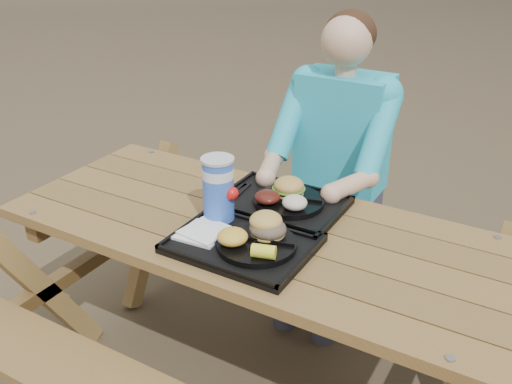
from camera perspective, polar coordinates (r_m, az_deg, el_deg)
The scene contains 18 objects.
ground at distance 2.47m, azimuth -0.00°, elevation -18.62°, with size 60.00×60.00×0.00m, color #999999.
picnic_table at distance 2.22m, azimuth -0.00°, elevation -11.77°, with size 1.80×1.49×0.75m, color #999999, non-canonical shape.
tray_near at distance 1.88m, azimuth -1.31°, elevation -5.25°, with size 0.45×0.35×0.02m, color black.
tray_far at distance 2.12m, azimuth 2.44°, elevation -1.35°, with size 0.45×0.35×0.02m, color black.
plate_near at distance 1.84m, azimuth 0.07°, elevation -5.25°, with size 0.26×0.26×0.02m, color black.
plate_far at distance 2.10m, azimuth 3.30°, elevation -0.95°, with size 0.26×0.26×0.02m, color black.
napkin_stack at distance 1.92m, azimuth -5.44°, elevation -4.00°, with size 0.15×0.15×0.02m, color white.
soda_cup at distance 1.97m, azimuth -3.79°, elevation 0.20°, with size 0.11×0.11×0.22m, color blue.
condiment_bbq at distance 1.96m, azimuth 0.38°, elevation -2.89°, with size 0.06×0.06×0.03m, color black.
condiment_mustard at distance 1.93m, azimuth 1.88°, elevation -3.43°, with size 0.05×0.05×0.03m, color yellow.
sandwich at distance 1.84m, azimuth 1.20°, elevation -2.74°, with size 0.11×0.11×0.12m, color gold, non-canonical shape.
mac_cheese at distance 1.81m, azimuth -2.37°, elevation -4.49°, with size 0.10×0.10×0.05m, color gold.
corn_cob at distance 1.74m, azimuth 0.77°, elevation -5.96°, with size 0.07×0.07×0.04m, color yellow, non-canonical shape.
cutlery_far at distance 2.20m, azimuth -1.51°, elevation 0.14°, with size 0.02×0.14×0.01m, color black.
burger at distance 2.11m, azimuth 3.31°, elevation 1.03°, with size 0.12×0.12×0.10m, color #BB8E42, non-canonical shape.
baked_beans at distance 2.06m, azimuth 1.14°, elevation -0.52°, with size 0.10×0.10×0.04m, color #4C150F.
potato_salad at distance 2.02m, azimuth 3.89°, elevation -1.07°, with size 0.09×0.09×0.05m, color beige.
diner at distance 2.61m, azimuth 8.17°, elevation 1.04°, with size 0.48×0.84×1.28m, color #1C98C5, non-canonical shape.
Camera 1 is at (0.88, -1.50, 1.75)m, focal length 40.00 mm.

